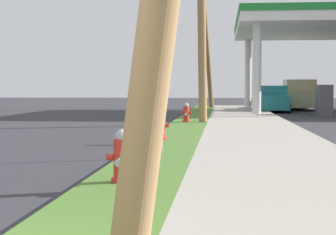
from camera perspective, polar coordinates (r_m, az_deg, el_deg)
fire_hydrant_nearest at (r=8.02m, az=-4.69°, el=-4.15°), size 0.42×0.37×0.74m
fire_hydrant_second at (r=14.69m, az=-0.71°, el=-0.91°), size 0.42×0.38×0.74m
fire_hydrant_third at (r=22.37m, az=1.82°, el=0.42°), size 0.42×0.37×0.74m
utility_pole_background at (r=40.45m, az=3.83°, el=8.35°), size 1.50×1.72×10.07m
street_sign_post at (r=11.64m, az=-0.65°, el=3.94°), size 0.05×0.36×2.12m
car_teal_by_near_pump at (r=34.71m, az=10.43°, el=1.73°), size 2.19×4.61×1.57m
truck_tan_at_forecourt at (r=38.47m, az=12.76°, el=2.11°), size 2.25×5.45×1.97m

